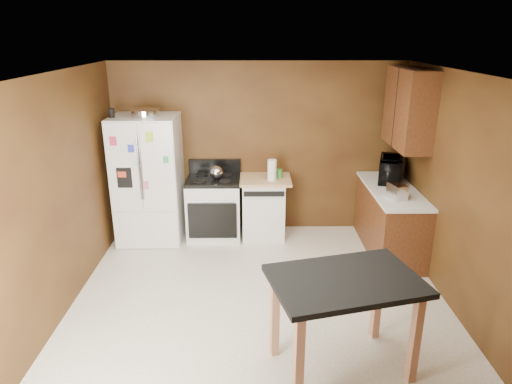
{
  "coord_description": "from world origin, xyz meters",
  "views": [
    {
      "loc": [
        -0.08,
        -4.28,
        2.88
      ],
      "look_at": [
        -0.04,
        0.85,
        1.07
      ],
      "focal_mm": 32.0,
      "sensor_mm": 36.0,
      "label": 1
    }
  ],
  "objects_px": {
    "refrigerator": "(149,180)",
    "paper_towel": "(272,170)",
    "kettle": "(217,172)",
    "island": "(345,293)",
    "gas_range": "(214,207)",
    "roasting_pan": "(145,113)",
    "toaster": "(397,191)",
    "dishwasher": "(263,207)",
    "pen_cup": "(111,113)",
    "microwave": "(390,170)",
    "green_canister": "(279,173)"
  },
  "relations": [
    {
      "from": "refrigerator",
      "to": "paper_towel",
      "type": "bearing_deg",
      "value": -0.17
    },
    {
      "from": "kettle",
      "to": "island",
      "type": "relative_size",
      "value": 0.13
    },
    {
      "from": "kettle",
      "to": "gas_range",
      "type": "height_order",
      "value": "gas_range"
    },
    {
      "from": "refrigerator",
      "to": "island",
      "type": "relative_size",
      "value": 1.27
    },
    {
      "from": "roasting_pan",
      "to": "refrigerator",
      "type": "distance_m",
      "value": 0.95
    },
    {
      "from": "toaster",
      "to": "gas_range",
      "type": "bearing_deg",
      "value": 144.78
    },
    {
      "from": "dishwasher",
      "to": "pen_cup",
      "type": "bearing_deg",
      "value": -174.84
    },
    {
      "from": "pen_cup",
      "to": "dishwasher",
      "type": "bearing_deg",
      "value": 5.16
    },
    {
      "from": "microwave",
      "to": "dishwasher",
      "type": "xyz_separation_m",
      "value": [
        -1.76,
        0.17,
        -0.6
      ]
    },
    {
      "from": "gas_range",
      "to": "dishwasher",
      "type": "bearing_deg",
      "value": 1.94
    },
    {
      "from": "green_canister",
      "to": "gas_range",
      "type": "height_order",
      "value": "gas_range"
    },
    {
      "from": "kettle",
      "to": "gas_range",
      "type": "xyz_separation_m",
      "value": [
        -0.05,
        0.03,
        -0.53
      ]
    },
    {
      "from": "roasting_pan",
      "to": "pen_cup",
      "type": "distance_m",
      "value": 0.44
    },
    {
      "from": "dishwasher",
      "to": "kettle",
      "type": "bearing_deg",
      "value": -175.14
    },
    {
      "from": "gas_range",
      "to": "island",
      "type": "distance_m",
      "value": 3.15
    },
    {
      "from": "microwave",
      "to": "toaster",
      "type": "bearing_deg",
      "value": -171.59
    },
    {
      "from": "paper_towel",
      "to": "green_canister",
      "type": "bearing_deg",
      "value": 52.02
    },
    {
      "from": "green_canister",
      "to": "refrigerator",
      "type": "xyz_separation_m",
      "value": [
        -1.85,
        -0.12,
        -0.05
      ]
    },
    {
      "from": "pen_cup",
      "to": "microwave",
      "type": "bearing_deg",
      "value": 0.17
    },
    {
      "from": "pen_cup",
      "to": "gas_range",
      "type": "xyz_separation_m",
      "value": [
        1.31,
        0.16,
        -1.4
      ]
    },
    {
      "from": "kettle",
      "to": "microwave",
      "type": "xyz_separation_m",
      "value": [
        2.43,
        -0.11,
        0.06
      ]
    },
    {
      "from": "toaster",
      "to": "microwave",
      "type": "xyz_separation_m",
      "value": [
        0.11,
        0.7,
        0.06
      ]
    },
    {
      "from": "roasting_pan",
      "to": "dishwasher",
      "type": "relative_size",
      "value": 0.42
    },
    {
      "from": "island",
      "to": "refrigerator",
      "type": "bearing_deg",
      "value": 129.19
    },
    {
      "from": "gas_range",
      "to": "island",
      "type": "xyz_separation_m",
      "value": [
        1.35,
        -2.83,
        0.31
      ]
    },
    {
      "from": "refrigerator",
      "to": "gas_range",
      "type": "bearing_deg",
      "value": 3.81
    },
    {
      "from": "kettle",
      "to": "roasting_pan",
      "type": "bearing_deg",
      "value": -176.68
    },
    {
      "from": "roasting_pan",
      "to": "kettle",
      "type": "distance_m",
      "value": 1.26
    },
    {
      "from": "gas_range",
      "to": "roasting_pan",
      "type": "bearing_deg",
      "value": -174.38
    },
    {
      "from": "toaster",
      "to": "island",
      "type": "height_order",
      "value": "toaster"
    },
    {
      "from": "green_canister",
      "to": "refrigerator",
      "type": "distance_m",
      "value": 1.85
    },
    {
      "from": "green_canister",
      "to": "microwave",
      "type": "xyz_separation_m",
      "value": [
        1.55,
        -0.21,
        0.11
      ]
    },
    {
      "from": "toaster",
      "to": "dishwasher",
      "type": "xyz_separation_m",
      "value": [
        -1.65,
        0.87,
        -0.54
      ]
    },
    {
      "from": "green_canister",
      "to": "kettle",
      "type": "bearing_deg",
      "value": -173.79
    },
    {
      "from": "green_canister",
      "to": "dishwasher",
      "type": "xyz_separation_m",
      "value": [
        -0.22,
        -0.04,
        -0.5
      ]
    },
    {
      "from": "pen_cup",
      "to": "toaster",
      "type": "height_order",
      "value": "pen_cup"
    },
    {
      "from": "gas_range",
      "to": "dishwasher",
      "type": "height_order",
      "value": "gas_range"
    },
    {
      "from": "green_canister",
      "to": "refrigerator",
      "type": "bearing_deg",
      "value": -176.14
    },
    {
      "from": "gas_range",
      "to": "kettle",
      "type": "bearing_deg",
      "value": -31.92
    },
    {
      "from": "kettle",
      "to": "toaster",
      "type": "relative_size",
      "value": 0.74
    },
    {
      "from": "kettle",
      "to": "toaster",
      "type": "distance_m",
      "value": 2.46
    },
    {
      "from": "pen_cup",
      "to": "toaster",
      "type": "bearing_deg",
      "value": -10.59
    },
    {
      "from": "paper_towel",
      "to": "kettle",
      "type": "bearing_deg",
      "value": 177.56
    },
    {
      "from": "kettle",
      "to": "paper_towel",
      "type": "relative_size",
      "value": 0.64
    },
    {
      "from": "microwave",
      "to": "refrigerator",
      "type": "height_order",
      "value": "refrigerator"
    },
    {
      "from": "refrigerator",
      "to": "gas_range",
      "type": "xyz_separation_m",
      "value": [
        0.91,
        0.06,
        -0.44
      ]
    },
    {
      "from": "gas_range",
      "to": "dishwasher",
      "type": "relative_size",
      "value": 1.24
    },
    {
      "from": "dishwasher",
      "to": "paper_towel",
      "type": "bearing_deg",
      "value": -37.88
    },
    {
      "from": "roasting_pan",
      "to": "microwave",
      "type": "bearing_deg",
      "value": -1.04
    },
    {
      "from": "roasting_pan",
      "to": "green_canister",
      "type": "height_order",
      "value": "roasting_pan"
    }
  ]
}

